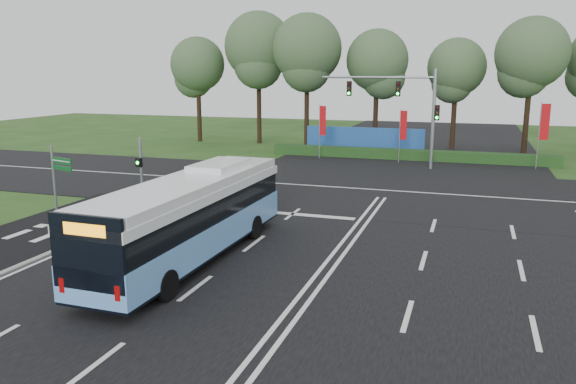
{
  "coord_description": "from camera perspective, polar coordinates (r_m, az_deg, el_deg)",
  "views": [
    {
      "loc": [
        4.71,
        -19.94,
        6.7
      ],
      "look_at": [
        -2.54,
        2.0,
        1.79
      ],
      "focal_mm": 35.0,
      "sensor_mm": 36.0,
      "label": 1
    }
  ],
  "objects": [
    {
      "name": "pedestrian_signal",
      "position": [
        27.62,
        -14.71,
        1.89
      ],
      "size": [
        0.34,
        0.43,
        3.73
      ],
      "rotation": [
        0.0,
        0.0,
        -0.3
      ],
      "color": "gray",
      "rests_on": "ground"
    },
    {
      "name": "banner_flag_mid",
      "position": [
        43.03,
        11.55,
        6.38
      ],
      "size": [
        0.56,
        0.27,
        4.05
      ],
      "rotation": [
        0.0,
        0.0,
        -0.4
      ],
      "color": "gray",
      "rests_on": "ground"
    },
    {
      "name": "road_main",
      "position": [
        21.55,
        4.78,
        -6.1
      ],
      "size": [
        20.0,
        120.0,
        0.04
      ],
      "primitive_type": "cube",
      "color": "black",
      "rests_on": "ground"
    },
    {
      "name": "blue_hoarding",
      "position": [
        48.07,
        7.76,
        5.21
      ],
      "size": [
        10.0,
        0.3,
        2.2
      ],
      "primitive_type": "cube",
      "color": "#1C4B97",
      "rests_on": "ground"
    },
    {
      "name": "street_sign",
      "position": [
        26.56,
        -22.33,
        1.56
      ],
      "size": [
        1.36,
        0.46,
        3.61
      ],
      "rotation": [
        0.0,
        0.0,
        -0.28
      ],
      "color": "gray",
      "rests_on": "ground"
    },
    {
      "name": "eucalyptus_row",
      "position": [
        50.88,
        14.24,
        13.19
      ],
      "size": [
        53.19,
        9.21,
        12.4
      ],
      "color": "black",
      "rests_on": "ground"
    },
    {
      "name": "bike_path",
      "position": [
        25.06,
        -26.2,
        -4.71
      ],
      "size": [
        5.0,
        18.0,
        0.06
      ],
      "primitive_type": "cube",
      "color": "black",
      "rests_on": "ground"
    },
    {
      "name": "ground",
      "position": [
        21.56,
        4.78,
        -6.15
      ],
      "size": [
        120.0,
        120.0,
        0.0
      ],
      "primitive_type": "plane",
      "color": "#214717",
      "rests_on": "ground"
    },
    {
      "name": "city_bus",
      "position": [
        20.47,
        -9.8,
        -2.47
      ],
      "size": [
        2.6,
        11.43,
        3.27
      ],
      "rotation": [
        0.0,
        0.0,
        -0.02
      ],
      "color": "#64A0E7",
      "rests_on": "ground"
    },
    {
      "name": "road_cross",
      "position": [
        32.97,
        9.7,
        0.15
      ],
      "size": [
        120.0,
        14.0,
        0.05
      ],
      "primitive_type": "cube",
      "color": "black",
      "rests_on": "ground"
    },
    {
      "name": "banner_flag_right",
      "position": [
        43.24,
        24.5,
        6.12
      ],
      "size": [
        0.68,
        0.25,
        4.72
      ],
      "rotation": [
        0.0,
        0.0,
        0.29
      ],
      "color": "gray",
      "rests_on": "ground"
    },
    {
      "name": "traffic_light_gantry",
      "position": [
        40.74,
        12.07,
        8.88
      ],
      "size": [
        8.41,
        0.28,
        7.0
      ],
      "color": "gray",
      "rests_on": "ground"
    },
    {
      "name": "banner_flag_left",
      "position": [
        44.38,
        3.46,
        6.95
      ],
      "size": [
        0.6,
        0.27,
        4.28
      ],
      "rotation": [
        0.0,
        0.0,
        -0.38
      ],
      "color": "gray",
      "rests_on": "ground"
    },
    {
      "name": "kerb_strip",
      "position": [
        23.46,
        -21.99,
        -5.34
      ],
      "size": [
        0.25,
        18.0,
        0.12
      ],
      "primitive_type": "cube",
      "color": "gray",
      "rests_on": "ground"
    },
    {
      "name": "hedge",
      "position": [
        45.13,
        12.15,
        3.71
      ],
      "size": [
        22.0,
        1.2,
        0.8
      ],
      "primitive_type": "cube",
      "color": "#163814",
      "rests_on": "ground"
    }
  ]
}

